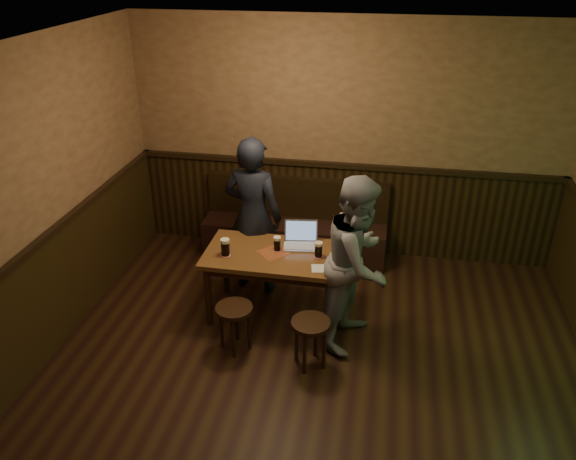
% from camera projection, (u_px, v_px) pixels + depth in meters
% --- Properties ---
extents(room, '(5.04, 6.04, 2.84)m').
position_uv_depth(room, '(311.00, 287.00, 4.14)').
color(room, black).
rests_on(room, ground).
extents(bench, '(2.20, 0.50, 0.95)m').
position_uv_depth(bench, '(295.00, 232.00, 6.84)').
color(bench, black).
rests_on(bench, ground).
extents(pub_table, '(1.36, 0.78, 0.73)m').
position_uv_depth(pub_table, '(274.00, 261.00, 5.59)').
color(pub_table, '#573719').
rests_on(pub_table, ground).
extents(stool_left, '(0.39, 0.39, 0.47)m').
position_uv_depth(stool_left, '(234.00, 315.00, 5.21)').
color(stool_left, black).
rests_on(stool_left, ground).
extents(stool_right, '(0.43, 0.43, 0.48)m').
position_uv_depth(stool_right, '(311.00, 330.00, 5.00)').
color(stool_right, black).
rests_on(stool_right, ground).
extents(pint_left, '(0.12, 0.12, 0.18)m').
position_uv_depth(pint_left, '(225.00, 247.00, 5.46)').
color(pint_left, maroon).
rests_on(pint_left, pub_table).
extents(pint_mid, '(0.10, 0.10, 0.15)m').
position_uv_depth(pint_mid, '(277.00, 244.00, 5.55)').
color(pint_mid, maroon).
rests_on(pint_mid, pub_table).
extents(pint_right, '(0.10, 0.10, 0.16)m').
position_uv_depth(pint_right, '(319.00, 250.00, 5.44)').
color(pint_right, maroon).
rests_on(pint_right, pub_table).
extents(laptop, '(0.37, 0.31, 0.24)m').
position_uv_depth(laptop, '(301.00, 239.00, 5.67)').
color(laptop, silver).
rests_on(laptop, pub_table).
extents(menu, '(0.24, 0.19, 0.00)m').
position_uv_depth(menu, '(323.00, 268.00, 5.28)').
color(menu, silver).
rests_on(menu, pub_table).
extents(person_suit, '(0.70, 0.52, 1.75)m').
position_uv_depth(person_suit, '(253.00, 216.00, 5.94)').
color(person_suit, black).
rests_on(person_suit, ground).
extents(person_grey, '(0.85, 0.97, 1.69)m').
position_uv_depth(person_grey, '(358.00, 262.00, 5.16)').
color(person_grey, gray).
rests_on(person_grey, ground).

